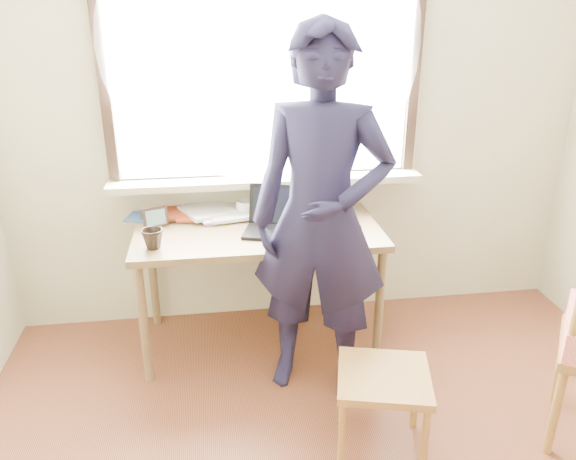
{
  "coord_description": "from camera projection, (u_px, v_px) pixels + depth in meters",
  "views": [
    {
      "loc": [
        -0.53,
        -1.27,
        1.92
      ],
      "look_at": [
        -0.21,
        0.95,
        1.0
      ],
      "focal_mm": 35.0,
      "sensor_mm": 36.0,
      "label": 1
    }
  ],
  "objects": [
    {
      "name": "mug_white",
      "position": [
        246.0,
        208.0,
        3.31
      ],
      "size": [
        0.15,
        0.15,
        0.1
      ],
      "primitive_type": "imported",
      "rotation": [
        0.0,
        0.0,
        0.26
      ],
      "color": "white",
      "rests_on": "desk"
    },
    {
      "name": "room_shell",
      "position": [
        396.0,
        113.0,
        1.53
      ],
      "size": [
        3.52,
        4.02,
        2.61
      ],
      "color": "beige",
      "rests_on": "ground"
    },
    {
      "name": "book_a",
      "position": [
        199.0,
        218.0,
        3.27
      ],
      "size": [
        0.25,
        0.29,
        0.02
      ],
      "primitive_type": "imported",
      "rotation": [
        0.0,
        0.0,
        0.25
      ],
      "color": "white",
      "rests_on": "desk"
    },
    {
      "name": "person",
      "position": [
        321.0,
        220.0,
        2.72
      ],
      "size": [
        0.79,
        0.65,
        1.87
      ],
      "primitive_type": "imported",
      "rotation": [
        0.0,
        0.0,
        -0.34
      ],
      "color": "black",
      "rests_on": "ground"
    },
    {
      "name": "laptop",
      "position": [
        278.0,
        220.0,
        3.11
      ],
      "size": [
        0.41,
        0.36,
        0.24
      ],
      "color": "black",
      "rests_on": "desk"
    },
    {
      "name": "picture_frame",
      "position": [
        155.0,
        218.0,
        3.14
      ],
      "size": [
        0.14,
        0.06,
        0.11
      ],
      "color": "black",
      "rests_on": "desk"
    },
    {
      "name": "book_b",
      "position": [
        308.0,
        209.0,
        3.41
      ],
      "size": [
        0.31,
        0.3,
        0.02
      ],
      "primitive_type": "imported",
      "rotation": [
        0.0,
        0.0,
        -0.87
      ],
      "color": "white",
      "rests_on": "desk"
    },
    {
      "name": "mug_dark",
      "position": [
        153.0,
        239.0,
        2.88
      ],
      "size": [
        0.13,
        0.13,
        0.1
      ],
      "primitive_type": "imported",
      "rotation": [
        0.0,
        0.0,
        -0.13
      ],
      "color": "black",
      "rests_on": "desk"
    },
    {
      "name": "mouse",
      "position": [
        353.0,
        227.0,
        3.11
      ],
      "size": [
        0.1,
        0.07,
        0.04
      ],
      "primitive_type": "ellipsoid",
      "color": "black",
      "rests_on": "desk"
    },
    {
      "name": "work_chair",
      "position": [
        383.0,
        386.0,
        2.47
      ],
      "size": [
        0.48,
        0.47,
        0.41
      ],
      "color": "olive",
      "rests_on": "ground"
    },
    {
      "name": "desk_clutter",
      "position": [
        187.0,
        215.0,
        3.28
      ],
      "size": [
        0.87,
        0.47,
        0.04
      ],
      "color": "white",
      "rests_on": "desk"
    },
    {
      "name": "desk",
      "position": [
        258.0,
        241.0,
        3.17
      ],
      "size": [
        1.37,
        0.69,
        0.73
      ],
      "color": "brown",
      "rests_on": "ground"
    }
  ]
}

